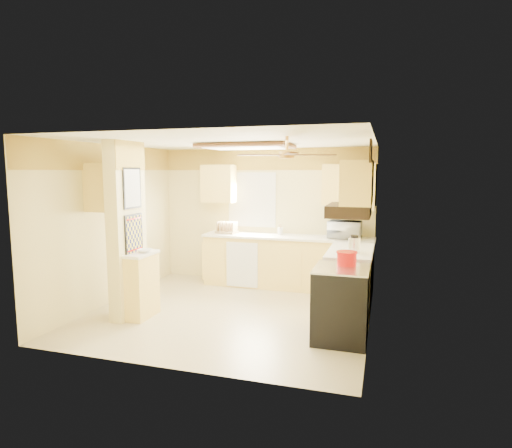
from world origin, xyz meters
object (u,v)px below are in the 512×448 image
(microwave, at_px, (345,230))
(dutch_oven, at_px, (347,258))
(bowl, at_px, (145,251))
(kettle, at_px, (354,245))
(stove, at_px, (341,303))

(microwave, height_order, dutch_oven, microwave)
(microwave, relative_size, bowl, 2.75)
(microwave, relative_size, kettle, 2.14)
(bowl, bearing_deg, stove, -0.60)
(bowl, xyz_separation_m, kettle, (2.84, 0.84, 0.09))
(bowl, relative_size, dutch_oven, 0.75)
(microwave, distance_m, dutch_oven, 2.02)
(microwave, xyz_separation_m, kettle, (0.25, -1.29, -0.03))
(bowl, bearing_deg, microwave, 39.35)
(stove, height_order, kettle, kettle)
(microwave, bearing_deg, bowl, 45.63)
(bowl, distance_m, dutch_oven, 2.81)
(microwave, bearing_deg, dutch_oven, 102.20)
(stove, xyz_separation_m, kettle, (0.08, 0.87, 0.60))
(stove, distance_m, bowl, 2.81)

